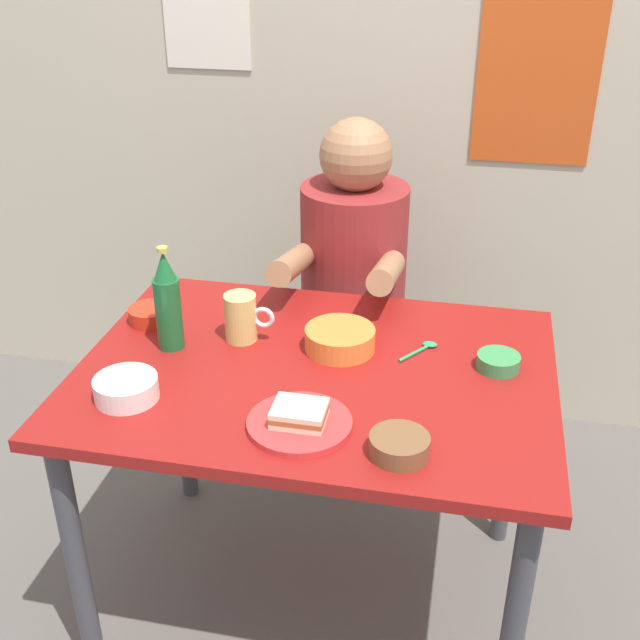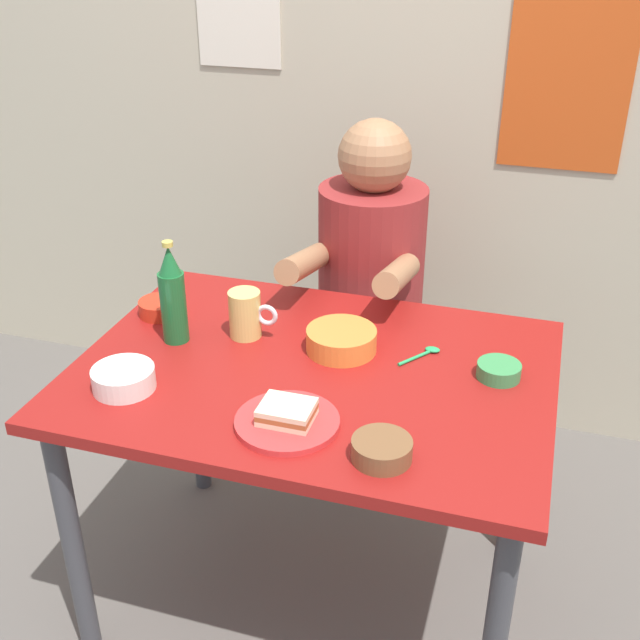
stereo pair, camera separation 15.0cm
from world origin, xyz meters
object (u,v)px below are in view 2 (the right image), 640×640
at_px(dining_table, 314,401).
at_px(dip_bowl_green, 499,370).
at_px(beer_mug, 246,314).
at_px(stool, 368,372).
at_px(sandwich, 287,412).
at_px(plate_orange, 287,422).
at_px(beer_bottle, 173,297).
at_px(person_seated, 371,255).

distance_m(dining_table, dip_bowl_green, 0.44).
bearing_deg(beer_mug, dining_table, -25.12).
bearing_deg(dining_table, stool, 91.56).
xyz_separation_m(dining_table, dip_bowl_green, (0.42, 0.08, 0.11)).
bearing_deg(dip_bowl_green, sandwich, -141.63).
distance_m(dining_table, sandwich, 0.26).
height_order(stool, plate_orange, plate_orange).
height_order(dining_table, plate_orange, plate_orange).
bearing_deg(stool, beer_bottle, -119.88).
bearing_deg(person_seated, sandwich, -87.79).
bearing_deg(dip_bowl_green, stool, 128.37).
bearing_deg(beer_mug, stool, 70.54).
xyz_separation_m(person_seated, plate_orange, (0.03, -0.85, -0.02)).
xyz_separation_m(sandwich, beer_bottle, (-0.38, 0.26, 0.09)).
relative_size(stool, beer_bottle, 1.72).
relative_size(stool, person_seated, 0.63).
distance_m(beer_mug, beer_bottle, 0.18).
distance_m(plate_orange, dip_bowl_green, 0.51).
bearing_deg(person_seated, dining_table, -88.41).
bearing_deg(dip_bowl_green, plate_orange, -141.63).
xyz_separation_m(dining_table, plate_orange, (0.02, -0.23, 0.10)).
height_order(dining_table, person_seated, person_seated).
bearing_deg(dining_table, beer_bottle, 175.94).
distance_m(dining_table, plate_orange, 0.25).
relative_size(stool, beer_mug, 3.57).
bearing_deg(beer_bottle, beer_mug, 23.99).
distance_m(stool, person_seated, 0.42).
distance_m(sandwich, dip_bowl_green, 0.51).
bearing_deg(beer_mug, sandwich, -56.05).
bearing_deg(dining_table, person_seated, 91.59).
relative_size(plate_orange, beer_bottle, 0.84).
bearing_deg(dining_table, sandwich, -86.15).
distance_m(person_seated, dip_bowl_green, 0.69).
relative_size(plate_orange, dip_bowl_green, 2.20).
bearing_deg(stool, dip_bowl_green, -51.63).
height_order(sandwich, beer_bottle, beer_bottle).
relative_size(person_seated, plate_orange, 3.27).
distance_m(beer_bottle, dip_bowl_green, 0.79).
bearing_deg(plate_orange, stool, 92.18).
bearing_deg(stool, dining_table, -88.44).
bearing_deg(person_seated, beer_mug, -109.84).
xyz_separation_m(person_seated, beer_bottle, (-0.35, -0.59, 0.09)).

